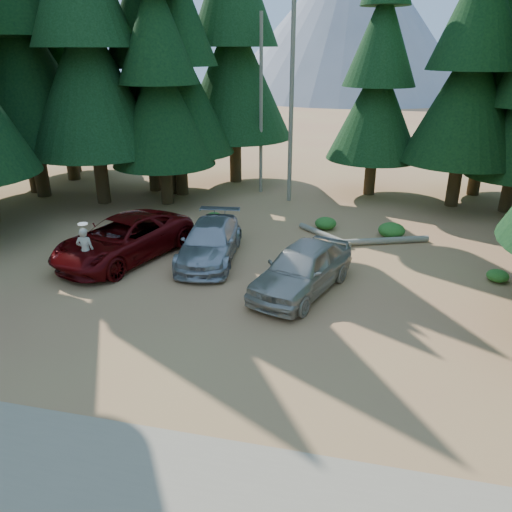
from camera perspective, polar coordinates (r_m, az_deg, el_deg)
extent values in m
plane|color=#B9734E|center=(16.27, -7.51, -7.52)|extent=(160.00, 160.00, 0.00)
cube|color=tan|center=(11.67, -19.33, -23.00)|extent=(26.00, 3.50, 0.01)
cylinder|color=slate|center=(28.04, 4.10, 18.23)|extent=(0.24, 0.24, 12.00)
cylinder|color=slate|center=(29.97, 0.58, 16.64)|extent=(0.20, 0.20, 10.00)
cone|color=gray|center=(98.44, 10.94, 25.66)|extent=(44.00, 44.00, 28.00)
cone|color=gray|center=(108.94, 6.47, 23.46)|extent=(36.00, 36.00, 20.00)
imported|color=#550708|center=(21.28, -14.89, 1.93)|extent=(4.74, 6.90, 1.75)
imported|color=#ACAEB4|center=(20.61, -5.29, 1.63)|extent=(2.76, 5.52, 1.54)
imported|color=#B7B0A3|center=(17.84, 5.30, -1.40)|extent=(3.69, 5.57, 1.76)
imported|color=beige|center=(19.82, -18.89, 0.55)|extent=(0.73, 0.53, 1.86)
cylinder|color=white|center=(19.51, -19.20, 3.49)|extent=(0.36, 0.36, 0.04)
cylinder|color=slate|center=(23.82, -12.43, 2.49)|extent=(3.76, 0.33, 0.27)
cylinder|color=slate|center=(23.36, 7.79, 2.42)|extent=(2.64, 2.39, 0.27)
cylinder|color=slate|center=(23.02, 13.87, 1.68)|extent=(4.42, 1.91, 0.30)
ellipsoid|color=#206A20|center=(26.34, -13.37, 4.62)|extent=(0.93, 0.93, 0.51)
ellipsoid|color=#206A20|center=(25.56, -4.84, 4.51)|extent=(0.77, 0.77, 0.42)
ellipsoid|color=#206A20|center=(24.25, -5.19, 3.72)|extent=(1.11, 1.11, 0.61)
ellipsoid|color=#206A20|center=(23.25, -3.40, 2.92)|extent=(1.07, 1.07, 0.59)
ellipsoid|color=#206A20|center=(23.98, 15.23, 2.86)|extent=(1.23, 1.23, 0.67)
ellipsoid|color=#206A20|center=(24.48, 7.96, 3.73)|extent=(1.03, 1.03, 0.57)
ellipsoid|color=#206A20|center=(20.85, 25.90, -2.04)|extent=(0.80, 0.80, 0.44)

